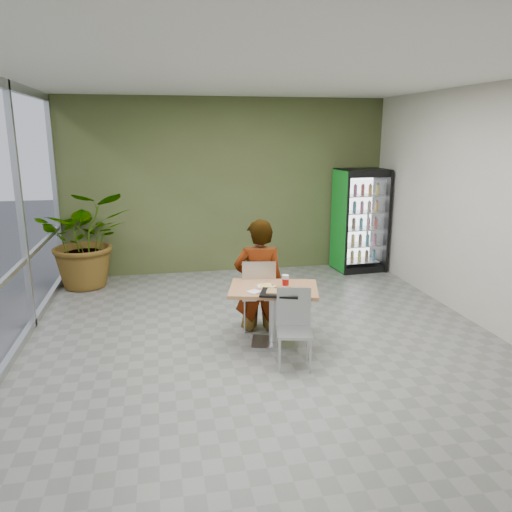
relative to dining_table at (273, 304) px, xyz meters
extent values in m
plane|color=gray|center=(-0.08, 0.04, -0.54)|extent=(7.00, 7.00, 0.00)
cube|color=#A77A47|center=(0.00, 0.00, 0.19)|extent=(1.20, 0.98, 0.04)
cylinder|color=#ADB0B2|center=(0.00, 0.00, -0.18)|extent=(0.11, 0.11, 0.71)
cube|color=#ADB0B2|center=(0.00, 0.00, -0.52)|extent=(0.62, 0.54, 0.04)
cube|color=#ADB0B2|center=(-0.07, 0.59, -0.07)|extent=(0.49, 0.49, 0.03)
cube|color=#ADB0B2|center=(-0.10, 0.39, 0.18)|extent=(0.43, 0.10, 0.52)
cylinder|color=#ADB0B2|center=(0.14, 0.75, -0.31)|extent=(0.02, 0.02, 0.46)
cylinder|color=#ADB0B2|center=(-0.23, 0.80, -0.31)|extent=(0.02, 0.02, 0.46)
cylinder|color=#ADB0B2|center=(0.09, 0.38, -0.31)|extent=(0.02, 0.02, 0.46)
cylinder|color=#ADB0B2|center=(-0.28, 0.44, -0.31)|extent=(0.02, 0.02, 0.46)
cube|color=#ADB0B2|center=(0.10, -0.63, -0.12)|extent=(0.46, 0.46, 0.03)
cube|color=#ADB0B2|center=(0.13, -0.45, 0.11)|extent=(0.39, 0.10, 0.46)
cylinder|color=#ADB0B2|center=(-0.10, -0.76, -0.33)|extent=(0.02, 0.02, 0.41)
cylinder|color=#ADB0B2|center=(0.23, -0.82, -0.33)|extent=(0.02, 0.02, 0.41)
cylinder|color=#ADB0B2|center=(-0.03, -0.43, -0.33)|extent=(0.02, 0.02, 0.41)
cylinder|color=#ADB0B2|center=(0.29, -0.50, -0.33)|extent=(0.02, 0.02, 0.41)
imported|color=black|center=(-0.07, 0.54, 0.06)|extent=(0.72, 0.52, 1.80)
cylinder|color=white|center=(-0.09, 0.04, 0.22)|extent=(0.22, 0.22, 0.01)
cylinder|color=white|center=(0.14, -0.02, 0.28)|extent=(0.08, 0.08, 0.14)
cylinder|color=red|center=(0.14, -0.02, 0.28)|extent=(0.08, 0.08, 0.08)
cylinder|color=white|center=(0.14, -0.02, 0.36)|extent=(0.08, 0.08, 0.01)
cube|color=white|center=(-0.27, -0.16, 0.22)|extent=(0.19, 0.19, 0.02)
cube|color=black|center=(0.01, -0.27, 0.23)|extent=(0.53, 0.46, 0.03)
cube|color=black|center=(2.41, 3.13, 0.42)|extent=(0.91, 0.73, 1.92)
cube|color=green|center=(1.97, 3.13, 0.42)|extent=(0.06, 0.66, 1.88)
cube|color=silver|center=(2.41, 2.80, 0.44)|extent=(0.69, 0.06, 1.54)
imported|color=#255E25|center=(-2.55, 3.00, 0.29)|extent=(1.60, 1.42, 1.65)
camera|label=1|loc=(-1.32, -5.63, 2.04)|focal=35.00mm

